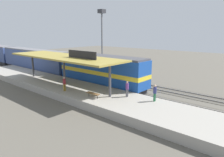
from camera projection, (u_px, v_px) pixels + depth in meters
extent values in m
plane|color=#5B564C|center=(100.00, 82.00, 32.83)|extent=(120.00, 120.00, 0.00)
cube|color=#4E4941|center=(90.00, 84.00, 31.36)|extent=(3.20, 110.00, 0.04)
cube|color=gray|center=(87.00, 85.00, 30.81)|extent=(0.10, 110.00, 0.16)
cube|color=gray|center=(94.00, 83.00, 31.87)|extent=(0.10, 110.00, 0.16)
cube|color=#4E4941|center=(111.00, 79.00, 34.75)|extent=(3.20, 110.00, 0.04)
cube|color=gray|center=(108.00, 80.00, 34.20)|extent=(0.10, 110.00, 0.16)
cube|color=gray|center=(113.00, 78.00, 35.26)|extent=(0.10, 110.00, 0.16)
cube|color=#9E998E|center=(65.00, 88.00, 27.87)|extent=(6.00, 44.00, 0.90)
cylinder|color=#47474C|center=(110.00, 81.00, 22.26)|extent=(0.28, 0.28, 3.60)
cylinder|color=#47474C|center=(64.00, 71.00, 27.37)|extent=(0.28, 0.28, 3.60)
cylinder|color=#47474C|center=(33.00, 65.00, 32.48)|extent=(0.28, 0.28, 3.60)
cube|color=#A38E3D|center=(63.00, 57.00, 26.95)|extent=(5.20, 18.00, 0.20)
cube|color=black|center=(82.00, 55.00, 24.53)|extent=(0.12, 4.80, 0.90)
cylinder|color=#333338|center=(97.00, 97.00, 21.92)|extent=(0.07, 0.07, 0.42)
cylinder|color=#333338|center=(89.00, 94.00, 22.75)|extent=(0.07, 0.07, 0.42)
cube|color=brown|center=(93.00, 93.00, 22.28)|extent=(0.44, 1.70, 0.08)
cube|color=#28282D|center=(101.00, 84.00, 29.77)|extent=(2.60, 13.60, 0.70)
cube|color=#19479E|center=(101.00, 69.00, 29.31)|extent=(2.90, 14.40, 3.50)
cube|color=#47474C|center=(101.00, 56.00, 28.89)|extent=(2.78, 14.11, 0.24)
cube|color=yellow|center=(101.00, 71.00, 29.37)|extent=(2.93, 14.43, 0.56)
cube|color=#28282D|center=(36.00, 69.00, 41.27)|extent=(2.60, 19.20, 0.70)
cube|color=#384C84|center=(35.00, 59.00, 40.83)|extent=(2.90, 20.00, 3.30)
cube|color=slate|center=(34.00, 50.00, 40.43)|extent=(2.78, 19.60, 0.24)
cube|color=#28282D|center=(86.00, 72.00, 38.52)|extent=(2.50, 11.20, 0.70)
cube|color=#4C564C|center=(86.00, 63.00, 38.15)|extent=(2.80, 12.00, 2.60)
cube|color=#3D453D|center=(85.00, 55.00, 37.84)|extent=(2.69, 11.76, 0.24)
cylinder|color=slate|center=(102.00, 44.00, 39.02)|extent=(0.28, 0.28, 11.00)
cube|color=#333338|center=(102.00, 11.00, 37.73)|extent=(1.10, 1.10, 0.70)
cylinder|color=olive|center=(64.00, 88.00, 24.66)|extent=(0.16, 0.16, 0.84)
cylinder|color=olive|center=(65.00, 87.00, 24.80)|extent=(0.16, 0.16, 0.84)
cylinder|color=maroon|center=(64.00, 81.00, 24.57)|extent=(0.34, 0.34, 0.64)
sphere|color=tan|center=(64.00, 78.00, 24.47)|extent=(0.23, 0.23, 0.23)
cylinder|color=#23603D|center=(154.00, 97.00, 21.04)|extent=(0.16, 0.16, 0.84)
cylinder|color=#23603D|center=(155.00, 97.00, 21.17)|extent=(0.16, 0.16, 0.84)
cylinder|color=navy|center=(155.00, 90.00, 20.94)|extent=(0.34, 0.34, 0.64)
sphere|color=tan|center=(155.00, 86.00, 20.84)|extent=(0.23, 0.23, 0.23)
cylinder|color=#4C4C51|center=(127.00, 93.00, 22.49)|extent=(0.16, 0.16, 0.84)
cylinder|color=#4C4C51|center=(128.00, 93.00, 22.63)|extent=(0.16, 0.16, 0.84)
cylinder|color=#663375|center=(127.00, 86.00, 22.39)|extent=(0.34, 0.34, 0.64)
sphere|color=tan|center=(127.00, 82.00, 22.30)|extent=(0.23, 0.23, 0.23)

